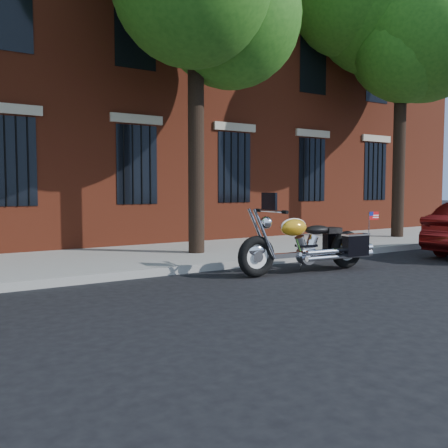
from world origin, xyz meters
TOP-DOWN VIEW (x-y plane):
  - ground at (0.00, 0.00)m, footprint 120.00×120.00m
  - curb at (0.00, 1.38)m, footprint 40.00×0.16m
  - sidewalk at (0.00, 3.26)m, footprint 40.00×3.60m
  - building at (0.00, 10.06)m, footprint 26.00×10.08m
  - tree_right at (7.42, 2.96)m, footprint 4.12×3.92m
  - motorcycle at (1.43, 0.16)m, footprint 2.98×0.97m

SIDE VIEW (x-z plane):
  - ground at x=0.00m, z-range 0.00..0.00m
  - curb at x=0.00m, z-range 0.00..0.15m
  - sidewalk at x=0.00m, z-range 0.00..0.15m
  - motorcycle at x=1.43m, z-range -0.25..1.27m
  - building at x=0.00m, z-range 0.00..12.00m
  - tree_right at x=7.42m, z-range 1.91..10.45m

